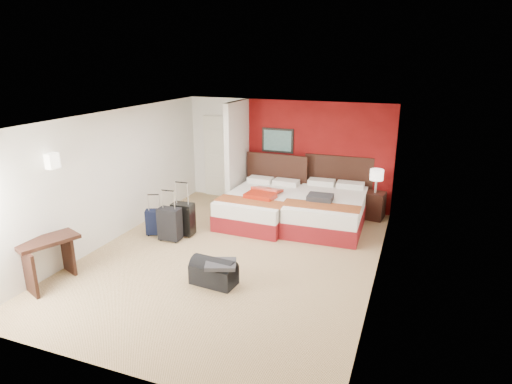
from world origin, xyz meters
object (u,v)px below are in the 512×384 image
at_px(bed_left, 261,207).
at_px(suitcase_charcoal, 170,225).
at_px(suitcase_navy, 155,223).
at_px(desk, 50,261).
at_px(table_lamp, 376,181).
at_px(suitcase_black, 183,220).
at_px(bed_right, 327,211).
at_px(red_suitcase_open, 264,193).
at_px(nightstand, 374,205).
at_px(duffel_bag, 214,273).

relative_size(bed_left, suitcase_charcoal, 3.26).
bearing_deg(suitcase_navy, desk, -125.58).
bearing_deg(table_lamp, suitcase_black, -146.04).
height_order(bed_right, suitcase_navy, bed_right).
height_order(red_suitcase_open, table_lamp, table_lamp).
bearing_deg(desk, bed_right, 70.10).
height_order(nightstand, duffel_bag, nightstand).
distance_m(bed_right, suitcase_charcoal, 3.29).
xyz_separation_m(suitcase_black, desk, (-0.98, -2.46, 0.06)).
xyz_separation_m(suitcase_black, suitcase_navy, (-0.55, -0.18, -0.07)).
bearing_deg(bed_right, duffel_bag, -112.01).
bearing_deg(table_lamp, red_suitcase_open, -153.68).
distance_m(red_suitcase_open, nightstand, 2.49).
bearing_deg(duffel_bag, red_suitcase_open, 98.56).
bearing_deg(desk, red_suitcase_open, 80.60).
bearing_deg(desk, table_lamp, 68.98).
bearing_deg(suitcase_navy, suitcase_black, -6.00).
bearing_deg(bed_right, suitcase_black, -150.94).
xyz_separation_m(red_suitcase_open, duffel_bag, (0.17, -2.82, -0.49)).
bearing_deg(bed_left, bed_right, 9.51).
distance_m(bed_left, suitcase_charcoal, 2.11).
bearing_deg(table_lamp, suitcase_navy, -147.88).
xyz_separation_m(bed_left, duffel_bag, (0.27, -2.92, -0.13)).
relative_size(bed_right, nightstand, 3.56).
height_order(red_suitcase_open, suitcase_black, red_suitcase_open).
bearing_deg(suitcase_navy, bed_right, 4.21).
bearing_deg(suitcase_black, suitcase_navy, -163.46).
bearing_deg(suitcase_navy, red_suitcase_open, 13.66).
relative_size(red_suitcase_open, suitcase_charcoal, 1.34).
bearing_deg(suitcase_black, bed_left, 47.01).
relative_size(suitcase_black, suitcase_navy, 1.29).
bearing_deg(bed_right, table_lamp, 40.27).
distance_m(bed_left, desk, 4.37).
bearing_deg(table_lamp, bed_left, -156.74).
relative_size(table_lamp, suitcase_navy, 1.05).
xyz_separation_m(red_suitcase_open, suitcase_black, (-1.27, -1.25, -0.35)).
bearing_deg(suitcase_charcoal, nightstand, 34.07).
relative_size(bed_right, table_lamp, 4.10).
distance_m(nightstand, desk, 6.55).
relative_size(bed_right, desk, 2.36).
bearing_deg(suitcase_charcoal, bed_left, 49.98).
xyz_separation_m(bed_left, suitcase_charcoal, (-1.28, -1.67, 0.01)).
height_order(table_lamp, desk, table_lamp).
distance_m(suitcase_black, suitcase_charcoal, 0.34).
distance_m(bed_right, suitcase_navy, 3.58).
bearing_deg(bed_left, desk, -117.81).
xyz_separation_m(bed_left, table_lamp, (2.31, 0.99, 0.55)).
bearing_deg(nightstand, suitcase_black, -138.56).
height_order(bed_right, desk, desk).
height_order(red_suitcase_open, suitcase_charcoal, red_suitcase_open).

